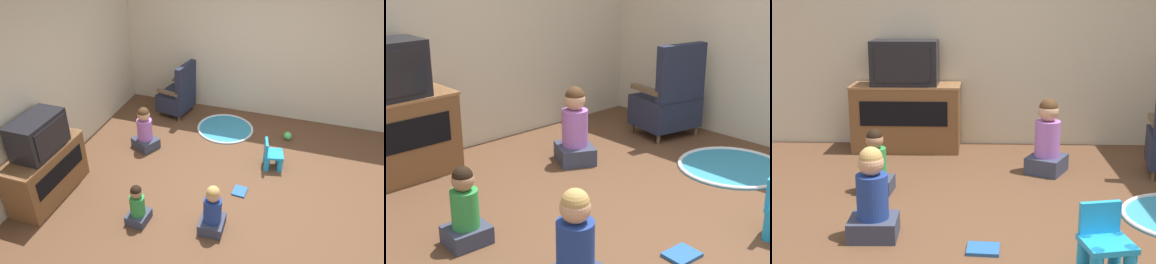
# 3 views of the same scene
# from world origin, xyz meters

# --- Properties ---
(ground_plane) EXTENTS (30.00, 30.00, 0.00)m
(ground_plane) POSITION_xyz_m (0.00, 0.00, 0.00)
(ground_plane) COLOR brown
(wall_back) EXTENTS (5.35, 0.12, 2.52)m
(wall_back) POSITION_xyz_m (-0.33, 2.60, 1.26)
(wall_back) COLOR beige
(wall_back) RESTS_ON ground_plane
(tv_cabinet) EXTENTS (1.18, 0.49, 0.73)m
(tv_cabinet) POSITION_xyz_m (-0.93, 2.28, 0.38)
(tv_cabinet) COLOR brown
(tv_cabinet) RESTS_ON ground_plane
(black_armchair) EXTENTS (0.69, 0.63, 1.00)m
(black_armchair) POSITION_xyz_m (1.76, 1.41, 0.38)
(black_armchair) COLOR brown
(black_armchair) RESTS_ON ground_plane
(play_mat) EXTENTS (0.99, 0.99, 0.04)m
(play_mat) POSITION_xyz_m (1.48, 0.43, 0.01)
(play_mat) COLOR teal
(play_mat) RESTS_ON ground_plane
(child_watching_left) EXTENTS (0.30, 0.27, 0.56)m
(child_watching_left) POSITION_xyz_m (-1.01, 0.93, 0.24)
(child_watching_left) COLOR #33384C
(child_watching_left) RESTS_ON ground_plane
(child_watching_center) EXTENTS (0.45, 0.47, 0.72)m
(child_watching_center) POSITION_xyz_m (0.53, 1.52, 0.31)
(child_watching_center) COLOR #33384C
(child_watching_center) RESTS_ON ground_plane
(child_watching_right) EXTENTS (0.35, 0.30, 0.66)m
(child_watching_right) POSITION_xyz_m (-0.85, 0.02, 0.28)
(child_watching_right) COLOR #33384C
(child_watching_right) RESTS_ON ground_plane
(book) EXTENTS (0.23, 0.19, 0.02)m
(book) POSITION_xyz_m (-0.08, -0.17, 0.01)
(book) COLOR #235699
(book) RESTS_ON ground_plane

